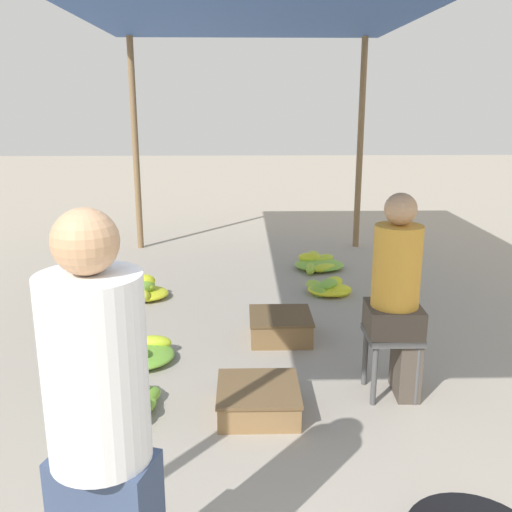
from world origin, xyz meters
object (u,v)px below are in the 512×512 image
Objects in this scene: vendor_foreground at (101,434)px; banana_pile_right_0 at (318,263)px; stool at (392,345)px; banana_pile_right_1 at (328,288)px; crate_near at (258,400)px; crate_mid at (280,326)px; banana_pile_left_1 at (143,290)px; banana_pile_left_0 at (120,400)px; vendor_seated at (398,293)px; banana_pile_left_2 at (133,353)px.

vendor_foreground is 4.92m from banana_pile_right_0.
banana_pile_right_0 is (-0.08, 2.95, -0.28)m from stool.
crate_near is at bearing -108.68° from banana_pile_right_1.
stool is 1.17m from crate_mid.
banana_pile_right_0 is (1.85, 1.00, -0.02)m from banana_pile_left_1.
banana_pile_right_1 is at bearing 54.03° from banana_pile_left_0.
crate_near is (0.85, -0.03, 0.01)m from banana_pile_left_0.
banana_pile_right_1 is 0.96× the size of crate_near.
banana_pile_left_0 is 0.85m from crate_near.
banana_pile_right_0 is at bearing 73.93° from vendor_foreground.
crate_near is (0.56, 1.50, -0.72)m from vendor_foreground.
vendor_foreground is at bearing -106.07° from banana_pile_right_0.
crate_near is at bearing 69.56° from vendor_foreground.
vendor_foreground is 3.13× the size of banana_pile_left_1.
vendor_foreground is 1.76m from crate_near.
vendor_foreground is 2.25m from vendor_seated.
banana_pile_right_1 is (1.83, 0.10, -0.02)m from banana_pile_left_1.
crate_mid is (1.07, 1.12, 0.02)m from banana_pile_left_0.
vendor_foreground is 2.86m from crate_mid.
banana_pile_left_1 is 1.83m from banana_pile_right_1.
banana_pile_left_1 is 2.11m from banana_pile_right_0.
vendor_seated is at bearing 6.15° from banana_pile_left_0.
crate_near is at bearing -166.00° from stool.
stool reaches higher than banana_pile_left_0.
crate_mid is (0.77, 2.66, -0.71)m from vendor_foreground.
banana_pile_left_1 is at bearing 134.89° from stool.
crate_mid is (-0.57, -2.01, 0.04)m from banana_pile_right_0.
banana_pile_left_0 is 2.14m from banana_pile_left_1.
banana_pile_left_0 is at bearing -173.80° from stool.
vendor_foreground reaches higher than crate_mid.
banana_pile_right_0 is at bearing 92.03° from vendor_seated.
banana_pile_left_1 reaches higher than banana_pile_left_2.
banana_pile_left_1 is 1.02× the size of banana_pile_right_1.
stool is at bearing -45.11° from banana_pile_left_1.
crate_mid is (1.12, 0.40, 0.04)m from banana_pile_left_2.
banana_pile_left_0 is 0.84× the size of banana_pile_right_0.
stool is at bearing -55.01° from crate_mid.
banana_pile_left_1 reaches higher than banana_pile_right_0.
banana_pile_right_0 is (1.69, 2.41, 0.00)m from banana_pile_left_2.
banana_pile_left_1 is (-0.51, 3.67, -0.72)m from vendor_foreground.
banana_pile_right_0 reaches higher than banana_pile_left_2.
banana_pile_left_0 is 0.88× the size of banana_pile_left_2.
vendor_seated reaches higher than banana_pile_left_1.
vendor_foreground is at bearing -129.70° from stool.
stool reaches higher than banana_pile_right_0.
stool is 0.87× the size of crate_mid.
vendor_foreground is at bearing -82.11° from banana_pile_left_1.
banana_pile_left_1 is 0.99× the size of crate_near.
vendor_foreground is at bearing -110.44° from crate_near.
crate_near reaches higher than banana_pile_right_0.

